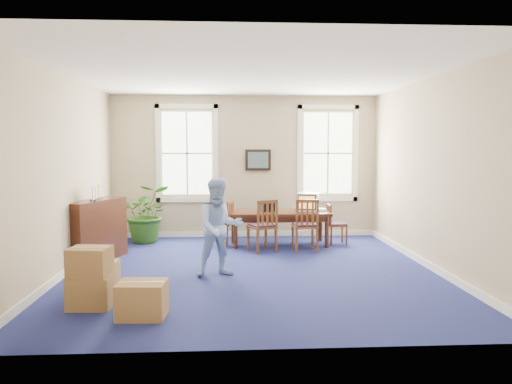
{
  "coord_description": "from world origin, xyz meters",
  "views": [
    {
      "loc": [
        -0.41,
        -8.08,
        2.01
      ],
      "look_at": [
        0.1,
        0.6,
        1.25
      ],
      "focal_mm": 35.0,
      "sensor_mm": 36.0,
      "label": 1
    }
  ],
  "objects": [
    {
      "name": "chair_end_right",
      "position": [
        1.91,
        2.22,
        0.42
      ],
      "size": [
        0.4,
        0.4,
        0.84
      ],
      "primitive_type": null,
      "rotation": [
        0.0,
        0.0,
        1.62
      ],
      "color": "brown",
      "rests_on": "ground"
    },
    {
      "name": "chair_near_right",
      "position": [
        1.11,
        1.52,
        0.52
      ],
      "size": [
        0.49,
        0.49,
        1.04
      ],
      "primitive_type": null,
      "rotation": [
        0.0,
        0.0,
        3.2
      ],
      "color": "brown",
      "rests_on": "ground"
    },
    {
      "name": "wall_left",
      "position": [
        -3.0,
        0.0,
        1.6
      ],
      "size": [
        0.0,
        6.5,
        6.5
      ],
      "primitive_type": "plane",
      "rotation": [
        1.57,
        0.0,
        1.57
      ],
      "color": "tan",
      "rests_on": "ground"
    },
    {
      "name": "equipment_bag",
      "position": [
        0.46,
        2.26,
        0.79
      ],
      "size": [
        0.37,
        0.27,
        0.17
      ],
      "primitive_type": "cube",
      "rotation": [
        0.0,
        0.0,
        0.15
      ],
      "color": "black",
      "rests_on": "conference_table"
    },
    {
      "name": "conference_table",
      "position": [
        0.69,
        2.22,
        0.35
      ],
      "size": [
        2.06,
        0.95,
        0.7
      ],
      "primitive_type": null,
      "rotation": [
        0.0,
        0.0,
        -0.01
      ],
      "color": "#432011",
      "rests_on": "ground"
    },
    {
      "name": "window_left",
      "position": [
        -1.3,
        3.23,
        1.9
      ],
      "size": [
        1.4,
        0.12,
        2.2
      ],
      "primitive_type": null,
      "color": "white",
      "rests_on": "ground"
    },
    {
      "name": "baseboard_back",
      "position": [
        0.0,
        3.22,
        0.06
      ],
      "size": [
        6.0,
        0.04,
        0.12
      ],
      "primitive_type": "cube",
      "color": "white",
      "rests_on": "ground"
    },
    {
      "name": "game_console",
      "position": [
        1.58,
        2.22,
        0.73
      ],
      "size": [
        0.18,
        0.23,
        0.05
      ],
      "primitive_type": "cube",
      "rotation": [
        0.0,
        0.0,
        -0.04
      ],
      "color": "white",
      "rests_on": "conference_table"
    },
    {
      "name": "window_right",
      "position": [
        1.9,
        3.23,
        1.9
      ],
      "size": [
        1.4,
        0.12,
        2.2
      ],
      "primitive_type": null,
      "color": "white",
      "rests_on": "ground"
    },
    {
      "name": "chair_end_left",
      "position": [
        -0.52,
        2.22,
        0.46
      ],
      "size": [
        0.53,
        0.53,
        0.93
      ],
      "primitive_type": null,
      "rotation": [
        0.0,
        0.0,
        -1.9
      ],
      "color": "brown",
      "rests_on": "ground"
    },
    {
      "name": "wall_front",
      "position": [
        0.0,
        -3.25,
        1.6
      ],
      "size": [
        6.5,
        0.0,
        6.5
      ],
      "primitive_type": "plane",
      "rotation": [
        -1.57,
        0.0,
        0.0
      ],
      "color": "tan",
      "rests_on": "ground"
    },
    {
      "name": "potted_plant",
      "position": [
        -2.13,
        2.66,
        0.62
      ],
      "size": [
        1.24,
        1.12,
        1.25
      ],
      "primitive_type": "imported",
      "rotation": [
        0.0,
        0.0,
        0.14
      ],
      "color": "#245216",
      "rests_on": "ground"
    },
    {
      "name": "baseboard_right",
      "position": [
        2.97,
        0.0,
        0.06
      ],
      "size": [
        0.04,
        6.5,
        0.12
      ],
      "primitive_type": "cube",
      "color": "white",
      "rests_on": "ground"
    },
    {
      "name": "chair_near_left",
      "position": [
        0.27,
        1.52,
        0.52
      ],
      "size": [
        0.61,
        0.61,
        1.03
      ],
      "primitive_type": null,
      "rotation": [
        0.0,
        0.0,
        3.58
      ],
      "color": "brown",
      "rests_on": "ground"
    },
    {
      "name": "brochure_rack",
      "position": [
        -2.73,
        0.88,
        1.23
      ],
      "size": [
        0.14,
        0.61,
        0.27
      ],
      "primitive_type": null,
      "rotation": [
        0.0,
        0.0,
        -0.06
      ],
      "color": "#99999E",
      "rests_on": "credenza"
    },
    {
      "name": "ceiling",
      "position": [
        0.0,
        0.0,
        3.2
      ],
      "size": [
        6.5,
        6.5,
        0.0
      ],
      "primitive_type": "plane",
      "rotation": [
        3.14,
        0.0,
        0.0
      ],
      "color": "white",
      "rests_on": "ground"
    },
    {
      "name": "credenza",
      "position": [
        -2.75,
        0.88,
        0.55
      ],
      "size": [
        0.87,
        1.45,
        1.1
      ],
      "primitive_type": "cube",
      "rotation": [
        0.0,
        0.0,
        -0.36
      ],
      "color": "#432011",
      "rests_on": "ground"
    },
    {
      "name": "floor",
      "position": [
        0.0,
        0.0,
        0.0
      ],
      "size": [
        6.5,
        6.5,
        0.0
      ],
      "primitive_type": "plane",
      "color": "navy",
      "rests_on": "ground"
    },
    {
      "name": "wall_right",
      "position": [
        3.0,
        0.0,
        1.6
      ],
      "size": [
        0.0,
        6.5,
        6.5
      ],
      "primitive_type": "plane",
      "rotation": [
        1.57,
        0.0,
        -1.57
      ],
      "color": "tan",
      "rests_on": "ground"
    },
    {
      "name": "baseboard_left",
      "position": [
        -2.97,
        0.0,
        0.06
      ],
      "size": [
        0.04,
        6.5,
        0.12
      ],
      "primitive_type": "cube",
      "color": "white",
      "rests_on": "ground"
    },
    {
      "name": "wall_picture",
      "position": [
        0.3,
        3.2,
        1.75
      ],
      "size": [
        0.58,
        0.06,
        0.48
      ],
      "primitive_type": null,
      "color": "black",
      "rests_on": "ground"
    },
    {
      "name": "wall_back",
      "position": [
        0.0,
        3.25,
        1.6
      ],
      "size": [
        6.5,
        0.0,
        6.5
      ],
      "primitive_type": "plane",
      "rotation": [
        1.57,
        0.0,
        0.0
      ],
      "color": "tan",
      "rests_on": "ground"
    },
    {
      "name": "cardboard_boxes",
      "position": [
        -1.93,
        -1.69,
        0.41
      ],
      "size": [
        1.46,
        1.46,
        0.81
      ],
      "primitive_type": null,
      "rotation": [
        0.0,
        0.0,
        -0.03
      ],
      "color": "#A47943",
      "rests_on": "ground"
    },
    {
      "name": "man",
      "position": [
        -0.53,
        -0.3,
        0.77
      ],
      "size": [
        0.87,
        0.74,
        1.55
      ],
      "primitive_type": "imported",
      "rotation": [
        0.0,
        0.0,
        0.24
      ],
      "color": "#A1C4F7",
      "rests_on": "ground"
    },
    {
      "name": "crt_tv",
      "position": [
        1.3,
        2.26,
        0.89
      ],
      "size": [
        0.54,
        0.56,
        0.38
      ],
      "primitive_type": null,
      "rotation": [
        0.0,
        0.0,
        -0.3
      ],
      "color": "#B7B7BC",
      "rests_on": "conference_table"
    }
  ]
}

